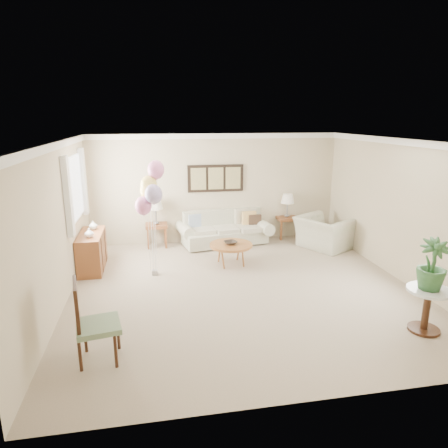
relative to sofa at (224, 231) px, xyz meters
The scene contains 18 objects.
ground_plane 2.68m from the sofa, 93.32° to the right, with size 6.00×6.00×0.00m, color tan.
room_shell 2.89m from the sofa, 95.88° to the right, with size 6.04×6.04×2.60m.
wall_art_triptych 1.28m from the sofa, 116.29° to the left, with size 1.35×0.06×0.65m.
sofa is the anchor object (origin of this frame).
end_table_left 1.62m from the sofa, behind, with size 0.50×0.46×0.55m.
end_table_right 1.65m from the sofa, ahead, with size 0.50×0.46×0.55m.
lamp_left 1.75m from the sofa, behind, with size 0.34×0.34×0.60m.
lamp_right 1.78m from the sofa, ahead, with size 0.33×0.33×0.59m.
coffee_table 1.43m from the sofa, 94.90° to the right, with size 0.88×0.88×0.45m.
decor_bowl 1.46m from the sofa, 95.30° to the right, with size 0.26×0.26×0.06m, color black.
armchair 2.34m from the sofa, 18.25° to the right, with size 1.13×0.99×0.73m, color beige.
side_table 5.00m from the sofa, 65.36° to the right, with size 0.60×0.60×0.65m.
potted_plant 5.04m from the sofa, 65.38° to the right, with size 0.41×0.41×0.72m, color #28552A.
accent_chair 5.09m from the sofa, 119.20° to the right, with size 0.60×0.60×1.06m.
credenza 3.13m from the sofa, 158.42° to the right, with size 0.46×1.20×0.74m.
vase_white 3.27m from the sofa, 153.79° to the right, with size 0.17×0.17×0.18m, color silver.
vase_sage 3.06m from the sofa, 163.56° to the right, with size 0.17×0.17×0.18m, color #B5BBAD.
balloon_cluster 2.75m from the sofa, 135.04° to the right, with size 0.57×0.64×2.20m.
Camera 1 is at (-1.51, -6.44, 2.97)m, focal length 32.00 mm.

